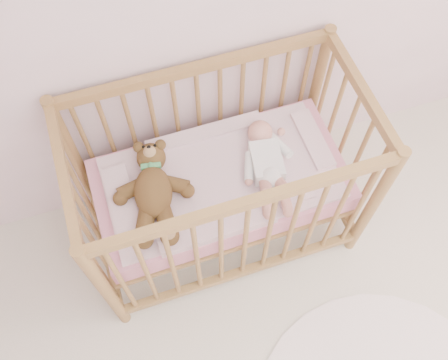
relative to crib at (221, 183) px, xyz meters
name	(u,v)px	position (x,y,z in m)	size (l,w,h in m)	color
crib	(221,183)	(0.00, 0.00, 0.00)	(1.36, 0.76, 1.00)	olive
mattress	(221,185)	(0.00, 0.00, -0.01)	(1.22, 0.62, 0.13)	pink
blanket	(221,177)	(0.00, 0.00, 0.06)	(1.10, 0.58, 0.06)	#EBA2B6
baby	(267,160)	(0.22, -0.02, 0.14)	(0.26, 0.55, 0.13)	white
teddy_bear	(153,192)	(-0.33, -0.02, 0.15)	(0.39, 0.55, 0.15)	brown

